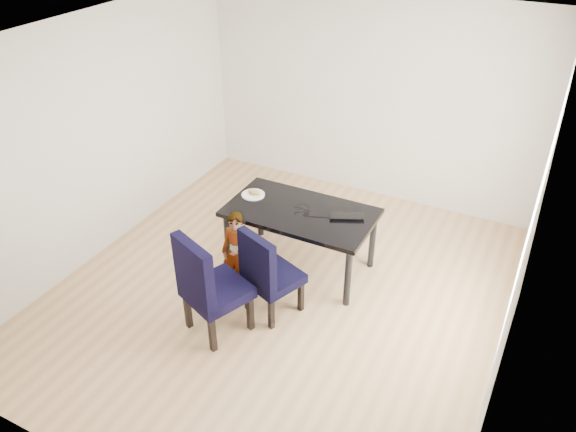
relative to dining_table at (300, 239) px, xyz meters
The scene contains 14 objects.
floor 0.63m from the dining_table, 90.00° to the right, with size 4.50×5.00×0.01m, color tan.
ceiling 2.38m from the dining_table, 90.00° to the right, with size 4.50×5.00×0.01m, color white.
wall_back 2.23m from the dining_table, 90.00° to the left, with size 4.50×0.01×2.70m, color silver.
wall_front 3.16m from the dining_table, 90.00° to the right, with size 4.50×0.01×2.70m, color silver.
wall_left 2.51m from the dining_table, 167.50° to the right, with size 0.01×5.00×2.70m, color white.
wall_right 2.51m from the dining_table, 12.50° to the right, with size 0.01×5.00×2.70m, color silver.
dining_table is the anchor object (origin of this frame).
chair_left 1.30m from the dining_table, 102.14° to the right, with size 0.54×0.56×1.12m, color black.
chair_right 0.79m from the dining_table, 83.87° to the right, with size 0.48×0.50×1.00m, color black.
child 0.78m from the dining_table, 123.00° to the right, with size 0.34×0.23×0.94m, color #FF6115.
plate 0.73m from the dining_table, behind, with size 0.26×0.26×0.01m, color white.
sandwich 0.74m from the dining_table, behind, with size 0.16×0.07×0.06m, color #A08939.
laptop 0.63m from the dining_table, 17.14° to the left, with size 0.36×0.23×0.03m, color black.
cable_tangle 0.38m from the dining_table, 56.49° to the right, with size 0.15×0.15×0.01m, color black.
Camera 1 is at (2.21, -4.16, 3.94)m, focal length 35.00 mm.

